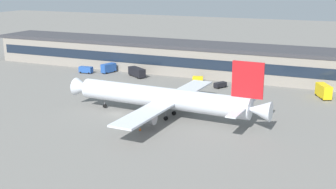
{
  "coord_description": "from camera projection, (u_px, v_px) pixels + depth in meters",
  "views": [
    {
      "loc": [
        57.24,
        -96.24,
        35.06
      ],
      "look_at": [
        11.93,
        6.88,
        5.0
      ],
      "focal_mm": 46.57,
      "sensor_mm": 36.0,
      "label": 1
    }
  ],
  "objects": [
    {
      "name": "airliner",
      "position": [
        165.0,
        98.0,
        112.62
      ],
      "size": [
        56.14,
        47.97,
        16.48
      ],
      "color": "silver",
      "rests_on": "ground_plane"
    },
    {
      "name": "catering_truck",
      "position": [
        323.0,
        90.0,
        131.65
      ],
      "size": [
        5.46,
        7.62,
        4.15
      ],
      "color": "yellow",
      "rests_on": "ground_plane"
    },
    {
      "name": "traffic_cone_0",
      "position": [
        140.0,
        129.0,
        103.72
      ],
      "size": [
        0.56,
        0.56,
        0.7
      ],
      "primitive_type": "cone",
      "color": "#F2590C",
      "rests_on": "ground_plane"
    },
    {
      "name": "ground_plane",
      "position": [
        117.0,
        114.0,
        116.41
      ],
      "size": [
        600.0,
        600.0,
        0.0
      ],
      "primitive_type": "plane",
      "color": "slate"
    },
    {
      "name": "fuel_truck",
      "position": [
        137.0,
        72.0,
        160.13
      ],
      "size": [
        8.55,
        6.96,
        3.35
      ],
      "color": "black",
      "rests_on": "ground_plane"
    },
    {
      "name": "follow_me_car",
      "position": [
        220.0,
        85.0,
        144.04
      ],
      "size": [
        3.77,
        4.77,
        1.85
      ],
      "color": "black",
      "rests_on": "ground_plane"
    },
    {
      "name": "crew_van",
      "position": [
        86.0,
        69.0,
        166.15
      ],
      "size": [
        5.33,
        2.55,
        2.55
      ],
      "color": "#2651A5",
      "rests_on": "ground_plane"
    },
    {
      "name": "baggage_tug",
      "position": [
        198.0,
        79.0,
        152.7
      ],
      "size": [
        4.02,
        2.94,
        1.85
      ],
      "color": "yellow",
      "rests_on": "ground_plane"
    },
    {
      "name": "stair_truck",
      "position": [
        108.0,
        68.0,
        166.72
      ],
      "size": [
        3.98,
        6.43,
        3.55
      ],
      "color": "#2651A5",
      "rests_on": "ground_plane"
    },
    {
      "name": "terminal_building",
      "position": [
        193.0,
        58.0,
        166.48
      ],
      "size": [
        173.97,
        19.8,
        11.24
      ],
      "color": "gray",
      "rests_on": "ground_plane"
    }
  ]
}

